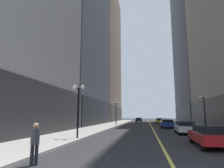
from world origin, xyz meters
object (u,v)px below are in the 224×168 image
object	(u,v)px
pedestrian_with_orange_bag	(35,140)
street_lamp_right_mid	(204,105)
car_blue	(167,123)
car_yellow	(160,121)
car_white	(185,127)
car_maroon	(165,121)
car_red	(210,135)
car_navy	(139,120)
street_lamp_left_near	(78,99)
street_lamp_left_far	(116,108)

from	to	relation	value
pedestrian_with_orange_bag	street_lamp_right_mid	world-z (taller)	street_lamp_right_mid
car_blue	pedestrian_with_orange_bag	xyz separation A→B (m)	(-7.66, -24.91, 0.23)
car_blue	car_yellow	bearing A→B (deg)	89.88
car_white	street_lamp_right_mid	world-z (taller)	street_lamp_right_mid
car_yellow	pedestrian_with_orange_bag	size ratio (longest dim) A/B	2.80
car_white	car_maroon	world-z (taller)	same
car_red	car_white	size ratio (longest dim) A/B	1.09
car_red	pedestrian_with_orange_bag	size ratio (longest dim) A/B	2.82
car_maroon	car_yellow	size ratio (longest dim) A/B	1.04
car_maroon	street_lamp_right_mid	distance (m)	16.84
car_red	car_blue	bearing A→B (deg)	91.93
car_navy	car_blue	bearing A→B (deg)	-78.53
car_blue	street_lamp_right_mid	size ratio (longest dim) A/B	1.08
street_lamp_left_near	street_lamp_left_far	world-z (taller)	same
car_red	pedestrian_with_orange_bag	bearing A→B (deg)	-144.47
street_lamp_right_mid	car_yellow	bearing A→B (deg)	99.99
car_blue	street_lamp_right_mid	xyz separation A→B (m)	(4.07, -5.92, 2.54)
car_red	car_yellow	size ratio (longest dim) A/B	1.01
car_red	car_white	bearing A→B (deg)	89.17
car_maroon	street_lamp_right_mid	world-z (taller)	street_lamp_right_mid
street_lamp_left_near	car_yellow	bearing A→B (deg)	75.52
car_maroon	street_lamp_right_mid	bearing A→B (deg)	-78.28
car_maroon	street_lamp_left_near	distance (m)	29.04
car_white	pedestrian_with_orange_bag	xyz separation A→B (m)	(-8.42, -14.57, 0.23)
car_white	street_lamp_left_far	xyz separation A→B (m)	(-9.49, 14.32, 2.54)
street_lamp_left_near	car_red	bearing A→B (deg)	-12.06
car_white	car_blue	bearing A→B (deg)	94.23
car_white	street_lamp_right_mid	size ratio (longest dim) A/B	0.95
pedestrian_with_orange_bag	street_lamp_left_near	bearing A→B (deg)	97.72
car_red	street_lamp_left_near	xyz separation A→B (m)	(-9.37, 2.00, 2.54)
car_white	street_lamp_left_near	bearing A→B (deg)	-145.01
car_red	car_navy	bearing A→B (deg)	97.49
car_navy	car_red	bearing A→B (deg)	-82.51
car_navy	pedestrian_with_orange_bag	distance (m)	50.95
car_yellow	car_navy	world-z (taller)	same
car_white	street_lamp_left_near	size ratio (longest dim) A/B	0.95
car_white	street_lamp_left_far	size ratio (longest dim) A/B	0.95
street_lamp_right_mid	car_white	bearing A→B (deg)	-126.85
car_red	car_blue	distance (m)	18.99
car_yellow	car_navy	size ratio (longest dim) A/B	0.95
car_white	street_lamp_right_mid	distance (m)	6.07
car_navy	street_lamp_right_mid	distance (m)	33.34
car_blue	car_maroon	xyz separation A→B (m)	(0.69, 10.37, -0.00)
car_yellow	street_lamp_right_mid	distance (m)	23.38
car_maroon	street_lamp_right_mid	size ratio (longest dim) A/B	1.07
car_navy	street_lamp_left_near	bearing A→B (deg)	-94.60
car_maroon	car_white	bearing A→B (deg)	-89.79
car_blue	car_yellow	world-z (taller)	same
car_red	street_lamp_left_near	size ratio (longest dim) A/B	1.04
car_navy	car_maroon	bearing A→B (deg)	-69.10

